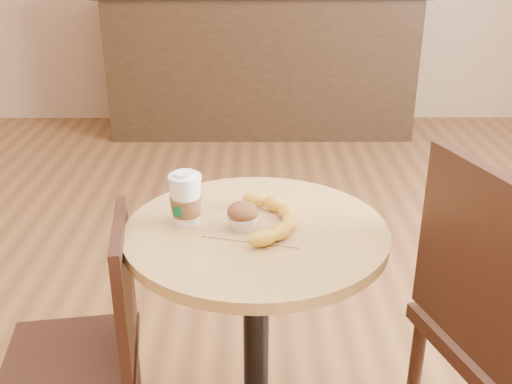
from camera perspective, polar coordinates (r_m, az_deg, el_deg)
cafe_table at (r=1.62m, az=0.01°, el=-10.64°), size 0.67×0.67×0.75m
chair_left at (r=1.69m, az=-15.41°, el=-13.90°), size 0.39×0.39×0.79m
chair_right at (r=1.63m, az=22.71°, el=-11.98°), size 0.54×0.54×0.97m
service_counter at (r=4.57m, az=0.55°, el=12.23°), size 2.30×0.65×1.04m
kraft_bag at (r=1.51m, az=0.25°, el=-3.22°), size 0.28×0.23×0.00m
coffee_cup at (r=1.51m, az=-6.70°, el=-0.81°), size 0.08×0.09×0.14m
muffin at (r=1.48m, az=-1.27°, el=-2.30°), size 0.08×0.08×0.07m
banana at (r=1.51m, az=1.58°, el=-2.46°), size 0.16×0.29×0.04m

